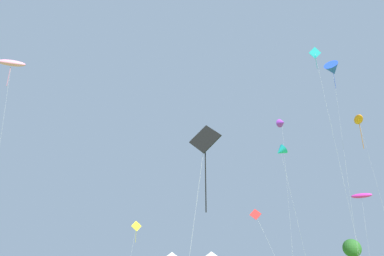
% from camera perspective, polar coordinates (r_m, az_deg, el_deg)
% --- Properties ---
extents(kite_magenta_parafoil, '(2.67, 2.62, 10.35)m').
position_cam_1_polar(kite_magenta_parafoil, '(52.87, 26.07, -9.96)').
color(kite_magenta_parafoil, '#E02DA3').
rests_on(kite_magenta_parafoil, ground).
extents(kite_orange_parafoil, '(2.91, 3.97, 23.28)m').
position_cam_1_polar(kite_orange_parafoil, '(60.97, 25.67, 1.23)').
color(kite_orange_parafoil, orange).
rests_on(kite_orange_parafoil, ground).
extents(kite_black_diamond, '(2.80, 1.98, 11.86)m').
position_cam_1_polar(kite_black_diamond, '(26.88, 2.15, -2.49)').
color(kite_black_diamond, black).
rests_on(kite_black_diamond, ground).
extents(kite_blue_delta, '(4.29, 4.19, 35.40)m').
position_cam_1_polar(kite_blue_delta, '(67.86, 22.11, 8.91)').
color(kite_blue_delta, blue).
rests_on(kite_blue_delta, ground).
extents(kite_pink_parafoil, '(4.21, 2.46, 29.03)m').
position_cam_1_polar(kite_pink_parafoil, '(57.07, -27.52, 9.41)').
color(kite_pink_parafoil, pink).
rests_on(kite_pink_parafoil, ground).
extents(kite_purple_delta, '(1.90, 2.22, 25.03)m').
position_cam_1_polar(kite_purple_delta, '(62.37, 14.56, 0.81)').
color(kite_purple_delta, purple).
rests_on(kite_purple_delta, ground).
extents(kite_cyan_diamond, '(1.88, 2.45, 32.31)m').
position_cam_1_polar(kite_cyan_diamond, '(56.69, 19.74, 10.60)').
color(kite_cyan_diamond, '#1EB7CC').
rests_on(kite_cyan_diamond, ground).
extents(kite_yellow_diamond, '(1.73, 1.70, 7.85)m').
position_cam_1_polar(kite_yellow_diamond, '(59.29, -9.14, -15.78)').
color(kite_yellow_diamond, yellow).
rests_on(kite_yellow_diamond, ground).
extents(kite_cyan_delta, '(3.44, 2.06, 20.11)m').
position_cam_1_polar(kite_cyan_delta, '(60.38, 14.36, -3.71)').
color(kite_cyan_delta, '#1EB7CC').
rests_on(kite_cyan_delta, ground).
extents(kite_red_diamond, '(2.99, 2.25, 7.77)m').
position_cam_1_polar(kite_red_diamond, '(44.80, 10.47, -13.94)').
color(kite_red_diamond, red).
rests_on(kite_red_diamond, ground).
extents(tree_distant_left, '(4.01, 4.01, 6.38)m').
position_cam_1_polar(tree_distant_left, '(89.82, 24.79, -17.50)').
color(tree_distant_left, brown).
rests_on(tree_distant_left, ground).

